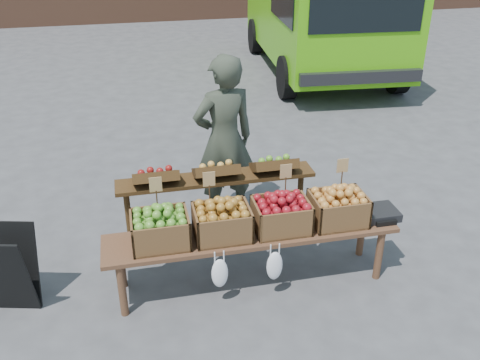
{
  "coord_description": "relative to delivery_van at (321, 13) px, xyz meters",
  "views": [
    {
      "loc": [
        -1.57,
        -3.58,
        3.26
      ],
      "look_at": [
        -0.57,
        0.89,
        0.85
      ],
      "focal_mm": 40.0,
      "sensor_mm": 36.0,
      "label": 1
    }
  ],
  "objects": [
    {
      "name": "ground",
      "position": [
        -2.5,
        -7.08,
        -1.2
      ],
      "size": [
        80.0,
        80.0,
        0.0
      ],
      "primitive_type": "plane",
      "color": "#49494B"
    },
    {
      "name": "delivery_van",
      "position": [
        0.0,
        0.0,
        0.0
      ],
      "size": [
        2.85,
        5.53,
        2.4
      ],
      "primitive_type": null,
      "rotation": [
        0.0,
        0.0,
        -0.07
      ],
      "color": "#4EAF0D",
      "rests_on": "ground"
    },
    {
      "name": "vendor",
      "position": [
        -3.08,
        -5.44,
        -0.25
      ],
      "size": [
        0.77,
        0.59,
        1.9
      ],
      "primitive_type": "imported",
      "rotation": [
        0.0,
        0.0,
        3.35
      ],
      "color": "#32392C",
      "rests_on": "ground"
    },
    {
      "name": "chalkboard_sign",
      "position": [
        -5.27,
        -6.57,
        -0.79
      ],
      "size": [
        0.59,
        0.42,
        0.81
      ],
      "primitive_type": null,
      "rotation": [
        0.0,
        0.0,
        -0.25
      ],
      "color": "black",
      "rests_on": "ground"
    },
    {
      "name": "back_table",
      "position": [
        -3.27,
        -5.97,
        -0.68
      ],
      "size": [
        2.1,
        0.44,
        1.04
      ],
      "primitive_type": null,
      "color": "#3B2611",
      "rests_on": "ground"
    },
    {
      "name": "display_bench",
      "position": [
        -3.07,
        -6.69,
        -0.92
      ],
      "size": [
        2.7,
        0.56,
        0.57
      ],
      "primitive_type": null,
      "color": "#523320",
      "rests_on": "ground"
    },
    {
      "name": "crate_golden_apples",
      "position": [
        -3.9,
        -6.69,
        -0.49
      ],
      "size": [
        0.5,
        0.4,
        0.28
      ],
      "primitive_type": null,
      "color": "#4B7F28",
      "rests_on": "display_bench"
    },
    {
      "name": "crate_russet_pears",
      "position": [
        -3.35,
        -6.69,
        -0.49
      ],
      "size": [
        0.5,
        0.4,
        0.28
      ],
      "primitive_type": null,
      "color": "#AC7926",
      "rests_on": "display_bench"
    },
    {
      "name": "crate_red_apples",
      "position": [
        -2.8,
        -6.69,
        -0.49
      ],
      "size": [
        0.5,
        0.4,
        0.28
      ],
      "primitive_type": null,
      "color": "maroon",
      "rests_on": "display_bench"
    },
    {
      "name": "crate_green_apples",
      "position": [
        -2.25,
        -6.69,
        -0.49
      ],
      "size": [
        0.5,
        0.4,
        0.28
      ],
      "primitive_type": null,
      "color": "gold",
      "rests_on": "display_bench"
    },
    {
      "name": "weighing_scale",
      "position": [
        -1.82,
        -6.69,
        -0.59
      ],
      "size": [
        0.34,
        0.3,
        0.08
      ],
      "primitive_type": "cube",
      "color": "black",
      "rests_on": "display_bench"
    }
  ]
}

